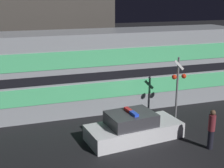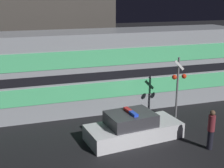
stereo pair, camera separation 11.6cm
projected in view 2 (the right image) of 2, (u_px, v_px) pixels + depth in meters
train at (95, 70)px, 17.76m from camera, size 17.37×2.91×4.42m
police_car at (133, 128)px, 14.14m from camera, size 4.49×2.26×1.39m
pedestrian at (211, 129)px, 13.07m from camera, size 0.30×0.30×1.76m
crossing_signal_near at (178, 82)px, 16.13m from camera, size 0.81×0.31×3.28m
building_left at (52, 31)px, 23.75m from camera, size 8.41×5.41×7.33m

